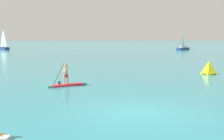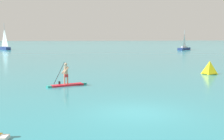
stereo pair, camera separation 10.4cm
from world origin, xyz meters
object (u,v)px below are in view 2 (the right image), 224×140
(paddleboarder_mid_center, at_px, (66,81))
(race_marker_buoy, at_px, (210,68))
(sailboat_right_horizon, at_px, (184,47))
(sailboat_left_horizon, at_px, (5,46))

(paddleboarder_mid_center, relative_size, race_marker_buoy, 1.85)
(paddleboarder_mid_center, bearing_deg, sailboat_right_horizon, -142.27)
(sailboat_left_horizon, bearing_deg, sailboat_right_horizon, 48.07)
(sailboat_left_horizon, bearing_deg, race_marker_buoy, -3.80)
(race_marker_buoy, height_order, sailboat_right_horizon, sailboat_right_horizon)
(paddleboarder_mid_center, distance_m, sailboat_right_horizon, 58.94)
(race_marker_buoy, xyz_separation_m, sailboat_left_horizon, (-28.65, 54.70, 0.32))
(paddleboarder_mid_center, height_order, race_marker_buoy, paddleboarder_mid_center)
(sailboat_left_horizon, xyz_separation_m, sailboat_right_horizon, (45.57, -8.44, -0.21))
(paddleboarder_mid_center, distance_m, race_marker_buoy, 13.83)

